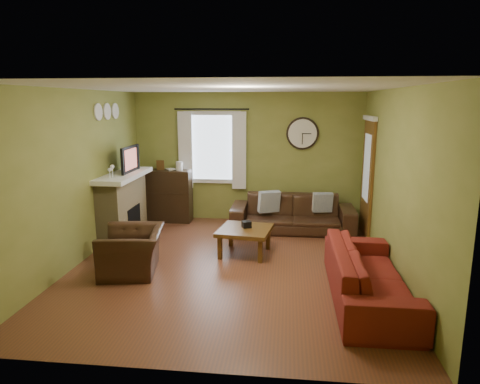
# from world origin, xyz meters

# --- Properties ---
(floor) EXTENTS (4.60, 5.20, 0.00)m
(floor) POSITION_xyz_m (0.00, 0.00, 0.00)
(floor) COLOR brown
(floor) RESTS_ON ground
(ceiling) EXTENTS (4.60, 5.20, 0.00)m
(ceiling) POSITION_xyz_m (0.00, 0.00, 2.60)
(ceiling) COLOR white
(ceiling) RESTS_ON ground
(wall_left) EXTENTS (0.00, 5.20, 2.60)m
(wall_left) POSITION_xyz_m (-2.30, 0.00, 1.30)
(wall_left) COLOR olive
(wall_left) RESTS_ON ground
(wall_right) EXTENTS (0.00, 5.20, 2.60)m
(wall_right) POSITION_xyz_m (2.30, 0.00, 1.30)
(wall_right) COLOR olive
(wall_right) RESTS_ON ground
(wall_back) EXTENTS (4.60, 0.00, 2.60)m
(wall_back) POSITION_xyz_m (0.00, 2.60, 1.30)
(wall_back) COLOR olive
(wall_back) RESTS_ON ground
(wall_front) EXTENTS (4.60, 0.00, 2.60)m
(wall_front) POSITION_xyz_m (0.00, -2.60, 1.30)
(wall_front) COLOR olive
(wall_front) RESTS_ON ground
(fireplace) EXTENTS (0.40, 1.40, 1.10)m
(fireplace) POSITION_xyz_m (-2.10, 1.15, 0.55)
(fireplace) COLOR tan
(fireplace) RESTS_ON floor
(firebox) EXTENTS (0.04, 0.60, 0.55)m
(firebox) POSITION_xyz_m (-1.91, 1.15, 0.30)
(firebox) COLOR black
(firebox) RESTS_ON fireplace
(mantel) EXTENTS (0.58, 1.60, 0.08)m
(mantel) POSITION_xyz_m (-2.07, 1.15, 1.14)
(mantel) COLOR white
(mantel) RESTS_ON fireplace
(tv) EXTENTS (0.08, 0.60, 0.35)m
(tv) POSITION_xyz_m (-2.05, 1.30, 1.35)
(tv) COLOR black
(tv) RESTS_ON mantel
(tv_screen) EXTENTS (0.02, 0.62, 0.36)m
(tv_screen) POSITION_xyz_m (-1.97, 1.30, 1.41)
(tv_screen) COLOR #994C3F
(tv_screen) RESTS_ON mantel
(medallion_left) EXTENTS (0.28, 0.28, 0.03)m
(medallion_left) POSITION_xyz_m (-2.28, 0.80, 2.25)
(medallion_left) COLOR white
(medallion_left) RESTS_ON wall_left
(medallion_mid) EXTENTS (0.28, 0.28, 0.03)m
(medallion_mid) POSITION_xyz_m (-2.28, 1.15, 2.25)
(medallion_mid) COLOR white
(medallion_mid) RESTS_ON wall_left
(medallion_right) EXTENTS (0.28, 0.28, 0.03)m
(medallion_right) POSITION_xyz_m (-2.28, 1.50, 2.25)
(medallion_right) COLOR white
(medallion_right) RESTS_ON wall_left
(window_pane) EXTENTS (1.00, 0.02, 1.30)m
(window_pane) POSITION_xyz_m (-0.70, 2.58, 1.50)
(window_pane) COLOR silver
(window_pane) RESTS_ON wall_back
(curtain_rod) EXTENTS (0.03, 0.03, 1.50)m
(curtain_rod) POSITION_xyz_m (-0.70, 2.48, 2.27)
(curtain_rod) COLOR black
(curtain_rod) RESTS_ON wall_back
(curtain_left) EXTENTS (0.28, 0.04, 1.55)m
(curtain_left) POSITION_xyz_m (-1.25, 2.48, 1.45)
(curtain_left) COLOR white
(curtain_left) RESTS_ON wall_back
(curtain_right) EXTENTS (0.28, 0.04, 1.55)m
(curtain_right) POSITION_xyz_m (-0.15, 2.48, 1.45)
(curtain_right) COLOR white
(curtain_right) RESTS_ON wall_back
(wall_clock) EXTENTS (0.64, 0.06, 0.64)m
(wall_clock) POSITION_xyz_m (1.10, 2.55, 1.80)
(wall_clock) COLOR white
(wall_clock) RESTS_ON wall_back
(door) EXTENTS (0.05, 0.90, 2.10)m
(door) POSITION_xyz_m (2.27, 1.85, 1.05)
(door) COLOR brown
(door) RESTS_ON floor
(bookshelf) EXTENTS (0.89, 0.38, 1.06)m
(bookshelf) POSITION_xyz_m (-1.56, 2.30, 0.53)
(bookshelf) COLOR black
(bookshelf) RESTS_ON floor
(book) EXTENTS (0.27, 0.29, 0.02)m
(book) POSITION_xyz_m (-1.60, 2.32, 0.96)
(book) COLOR #4E3112
(book) RESTS_ON bookshelf
(sofa_brown) EXTENTS (2.31, 0.90, 0.67)m
(sofa_brown) POSITION_xyz_m (0.93, 1.91, 0.34)
(sofa_brown) COLOR #301D12
(sofa_brown) RESTS_ON floor
(pillow_left) EXTENTS (0.42, 0.28, 0.41)m
(pillow_left) POSITION_xyz_m (0.49, 1.93, 0.55)
(pillow_left) COLOR #8E97A5
(pillow_left) RESTS_ON sofa_brown
(pillow_right) EXTENTS (0.38, 0.17, 0.37)m
(pillow_right) POSITION_xyz_m (1.49, 1.98, 0.55)
(pillow_right) COLOR #8E97A5
(pillow_right) RESTS_ON sofa_brown
(sofa_red) EXTENTS (0.88, 2.24, 0.65)m
(sofa_red) POSITION_xyz_m (1.84, -0.92, 0.33)
(sofa_red) COLOR maroon
(sofa_red) RESTS_ON floor
(armchair) EXTENTS (1.00, 1.10, 0.63)m
(armchair) POSITION_xyz_m (-1.37, -0.39, 0.31)
(armchair) COLOR #301D12
(armchair) RESTS_ON floor
(coffee_table) EXTENTS (0.91, 0.91, 0.43)m
(coffee_table) POSITION_xyz_m (0.16, 0.53, 0.21)
(coffee_table) COLOR #4E3112
(coffee_table) RESTS_ON floor
(tissue_box) EXTENTS (0.18, 0.18, 0.10)m
(tissue_box) POSITION_xyz_m (0.18, 0.59, 0.40)
(tissue_box) COLOR black
(tissue_box) RESTS_ON coffee_table
(wine_glass_a) EXTENTS (0.06, 0.06, 0.18)m
(wine_glass_a) POSITION_xyz_m (-2.05, 0.57, 1.27)
(wine_glass_a) COLOR white
(wine_glass_a) RESTS_ON mantel
(wine_glass_b) EXTENTS (0.08, 0.08, 0.22)m
(wine_glass_b) POSITION_xyz_m (-2.05, 0.68, 1.29)
(wine_glass_b) COLOR white
(wine_glass_b) RESTS_ON mantel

